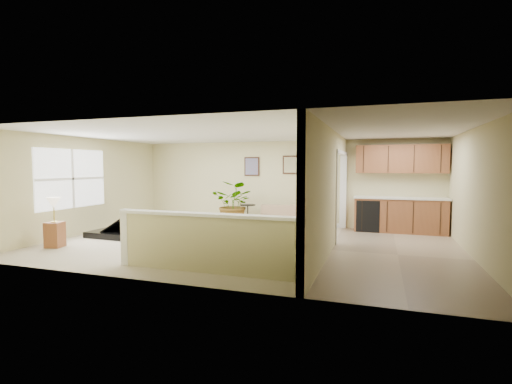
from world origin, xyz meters
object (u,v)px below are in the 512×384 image
(piano, at_px, (125,213))
(small_plant, at_px, (322,223))
(palm_plant, at_px, (234,204))
(piano_bench, at_px, (173,228))
(lamp_stand, at_px, (55,226))
(loveseat, at_px, (285,217))
(accent_table, at_px, (248,212))

(piano, relative_size, small_plant, 3.64)
(piano, xyz_separation_m, palm_plant, (2.19, 2.08, 0.09))
(piano, relative_size, piano_bench, 2.10)
(piano_bench, xyz_separation_m, lamp_stand, (-1.99, -1.56, 0.18))
(palm_plant, bearing_deg, piano, -136.38)
(loveseat, distance_m, lamp_stand, 5.71)
(accent_table, bearing_deg, palm_plant, -162.58)
(loveseat, xyz_separation_m, accent_table, (-1.13, 0.03, 0.09))
(small_plant, relative_size, lamp_stand, 0.45)
(loveseat, xyz_separation_m, small_plant, (1.01, 0.14, -0.12))
(loveseat, bearing_deg, lamp_stand, -141.92)
(piano, relative_size, lamp_stand, 1.63)
(piano, xyz_separation_m, lamp_stand, (-0.50, -1.71, -0.10))
(lamp_stand, bearing_deg, accent_table, 52.01)
(piano_bench, xyz_separation_m, small_plant, (3.21, 2.46, -0.08))
(piano, xyz_separation_m, accent_table, (2.55, 2.20, -0.15))
(piano, height_order, accent_table, piano)
(piano_bench, bearing_deg, accent_table, 65.62)
(piano, height_order, small_plant, piano)
(piano, bearing_deg, accent_table, 42.93)
(palm_plant, xyz_separation_m, small_plant, (2.51, 0.22, -0.45))
(palm_plant, relative_size, lamp_stand, 1.23)
(piano, distance_m, loveseat, 4.28)
(small_plant, bearing_deg, piano, -153.83)
(accent_table, height_order, palm_plant, palm_plant)
(loveseat, relative_size, small_plant, 3.19)
(small_plant, xyz_separation_m, lamp_stand, (-5.19, -4.02, 0.25))
(loveseat, bearing_deg, palm_plant, 178.52)
(piano, relative_size, palm_plant, 1.33)
(piano_bench, height_order, loveseat, loveseat)
(piano, distance_m, piano_bench, 1.52)
(lamp_stand, bearing_deg, loveseat, 42.85)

